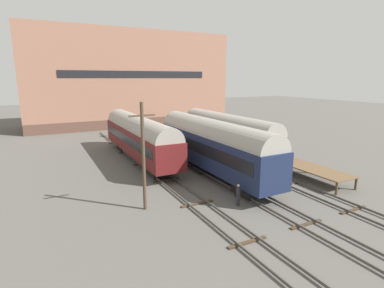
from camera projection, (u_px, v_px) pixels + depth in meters
The scene contains 12 objects.
ground_plane at pixel (227, 182), 26.82m from camera, with size 200.00×200.00×0.00m, color #56544F.
track_left at pixel (180, 189), 24.71m from camera, with size 2.60×60.00×0.26m.
track_middle at pixel (227, 181), 26.79m from camera, with size 2.60×60.00×0.26m.
track_right at pixel (267, 173), 28.88m from camera, with size 2.60×60.00×0.26m.
train_car_maroon at pixel (139, 136), 33.46m from camera, with size 3.01×18.42×5.04m.
train_car_navy at pixel (212, 144), 28.41m from camera, with size 3.04×17.49×5.37m.
train_car_grey at pixel (227, 133), 34.32m from camera, with size 2.86×16.31×5.16m.
station_platform at pixel (298, 164), 28.77m from camera, with size 2.71×10.71×1.14m.
bench at pixel (286, 155), 29.85m from camera, with size 1.40×0.40×0.91m.
person_worker at pixel (238, 193), 21.75m from camera, with size 0.32×0.32×1.65m.
utility_pole at pixel (143, 155), 20.49m from camera, with size 1.80×0.24×7.61m.
warehouse_building at pixel (128, 79), 60.01m from camera, with size 38.47×12.56×17.87m.
Camera 1 is at (-14.49, -21.16, 9.13)m, focal length 28.00 mm.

